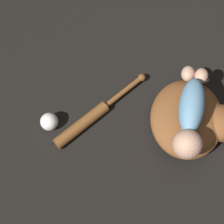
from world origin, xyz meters
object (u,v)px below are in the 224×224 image
(baseball_glove, at_px, (193,119))
(baby_figure, at_px, (191,114))
(baseball, at_px, (49,122))
(baseball_bat, at_px, (91,117))

(baseball_glove, distance_m, baby_figure, 0.11)
(baseball_glove, distance_m, baseball, 0.55)
(baseball_glove, height_order, baseball_bat, baseball_glove)
(baby_figure, height_order, baseball, baby_figure)
(baseball_glove, relative_size, baby_figure, 1.06)
(baseball_bat, height_order, baseball, baseball)
(baby_figure, bearing_deg, baseball_bat, -105.85)
(baseball_glove, relative_size, baseball_bat, 1.01)
(baby_figure, distance_m, baseball_bat, 0.39)
(baseball_bat, relative_size, baseball, 5.69)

